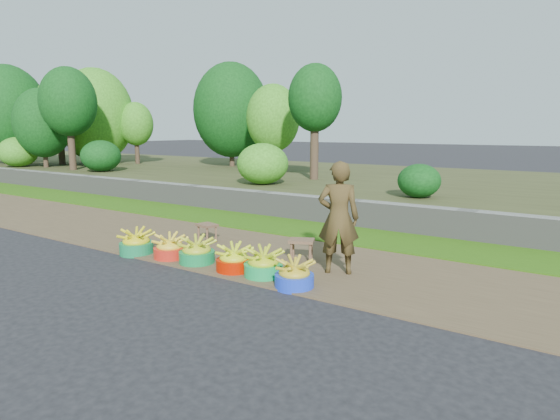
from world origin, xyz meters
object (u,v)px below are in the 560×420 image
Objects in this scene: basin_a at (136,243)px; basin_f at (294,275)px; basin_d at (234,260)px; stool_right at (301,244)px; stool_left at (207,227)px; basin_c at (197,252)px; basin_b at (170,248)px; basin_e at (263,264)px; vendor_woman at (339,218)px.

basin_a is 2.96m from basin_f.
stool_right is (0.53, 0.95, 0.11)m from basin_d.
basin_c is at bearing -53.96° from stool_left.
basin_c is 1.07× the size of basin_f.
basin_c reaches higher than basin_b.
basin_b is at bearing 178.08° from basin_f.
basin_e is at bearing 4.03° from basin_a.
basin_c is at bearing 6.64° from basin_a.
basin_d is (1.89, 0.14, -0.01)m from basin_a.
basin_e is 2.25m from stool_left.
basin_c is 1.04× the size of basin_d.
basin_f is at bearing -63.09° from stool_right.
basin_d is 1.12× the size of stool_right.
basin_a is 1.01× the size of basin_e.
vendor_woman is at bearing 29.61° from basin_d.
basin_b is 0.95× the size of basin_c.
basin_a is 0.35× the size of vendor_woman.
basin_a is at bearing -175.74° from basin_d.
basin_f is 1.19m from stool_right.
basin_d reaches higher than basin_b.
basin_a reaches higher than basin_b.
basin_f is at bearing -3.57° from basin_c.
vendor_woman reaches higher than basin_f.
stool_left is at bearing 126.04° from basin_c.
basin_e is at bearing 1.43° from basin_c.
basin_c is at bearing 3.65° from basin_b.
basin_a is 2.38m from basin_e.
basin_a is at bearing -179.48° from basin_f.
basin_a is at bearing -107.68° from stool_left.
basin_b is at bearing -8.46° from vendor_woman.
basin_f is at bearing -1.92° from basin_b.
stool_right is 0.91m from vendor_woman.
basin_c is (1.18, 0.14, -0.00)m from basin_a.
vendor_woman is at bearing 77.38° from basin_f.
basin_a is at bearing -173.36° from basin_c.
basin_d is at bearing -176.87° from basin_e.
basin_b is 1.24m from basin_d.
stool_right reaches higher than stool_left.
basin_b is 1.00× the size of basin_d.
basin_a is 1.07× the size of basin_f.
vendor_woman reaches higher than basin_e.
basin_b is at bearing -76.77° from stool_left.
basin_b is at bearing 9.03° from basin_a.
vendor_woman is at bearing -17.96° from stool_right.
basin_b is 1.72m from basin_e.
basin_d is at bearing 1.71° from basin_b.
basin_c is (0.53, 0.03, 0.01)m from basin_b.
basin_d is 0.49m from basin_e.
basin_f reaches higher than stool_right.
vendor_woman reaches higher than basin_a.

